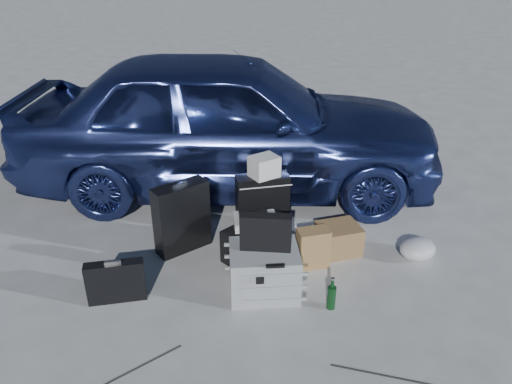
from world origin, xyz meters
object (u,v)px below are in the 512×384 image
Objects in this scene: suitcase_right at (262,204)px; green_bottle at (332,294)px; cardboard_box at (339,239)px; duffel_bag at (256,239)px; pelican_case at (264,271)px; car at (229,121)px; suitcase_left at (182,217)px; briefcase at (116,282)px.

suitcase_right is 1.26m from green_bottle.
cardboard_box is 0.80m from green_bottle.
cardboard_box is (0.71, -0.21, -0.02)m from duffel_bag.
suitcase_right reaches higher than pelican_case.
suitcase_right is at bearing 36.24° from duffel_bag.
car is at bearing 97.67° from suitcase_right.
pelican_case reaches higher than cardboard_box.
pelican_case is at bearing -127.77° from duffel_bag.
pelican_case is 0.97m from suitcase_left.
suitcase_right is at bearing 31.01° from briefcase.
duffel_bag is at bearing 92.62° from pelican_case.
briefcase is 0.69× the size of suitcase_left.
briefcase is 1.55m from suitcase_right.
suitcase_right is (0.31, 0.87, 0.10)m from pelican_case.
cardboard_box is at bearing -141.84° from car.
suitcase_left is 1.82× the size of cardboard_box.
green_bottle is (0.88, -1.21, -0.19)m from suitcase_left.
suitcase_right is at bearing 94.57° from green_bottle.
car is at bearing 57.89° from briefcase.
cardboard_box is (1.30, -0.53, -0.19)m from suitcase_left.
cardboard_box is (0.52, -0.56, -0.16)m from suitcase_right.
duffel_bag is 0.75m from cardboard_box.
car is at bearing 56.96° from duffel_bag.
pelican_case is at bearing 137.82° from green_bottle.
duffel_bag is (0.12, 0.52, -0.04)m from pelican_case.
cardboard_box is at bearing -39.55° from suitcase_left.
suitcase_right is (0.78, 0.04, -0.03)m from suitcase_left.
cardboard_box is at bearing 9.38° from briefcase.
suitcase_right is at bearing 85.79° from pelican_case.
briefcase is at bearing 160.01° from car.
car reaches higher than green_bottle.
pelican_case is at bearing -101.41° from suitcase_right.
car is at bearing 37.12° from suitcase_left.
car reaches higher than pelican_case.
briefcase is 0.75× the size of suitcase_right.
green_bottle is at bearing -71.32° from suitcase_left.
pelican_case is (-0.32, -1.95, -0.57)m from car.
green_bottle is (1.53, -0.66, -0.04)m from briefcase.
pelican_case is at bearing -78.02° from suitcase_left.
green_bottle is (0.29, -0.89, -0.02)m from duffel_bag.
suitcase_left is at bearing 127.07° from duffel_bag.
cardboard_box is at bearing 58.03° from green_bottle.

